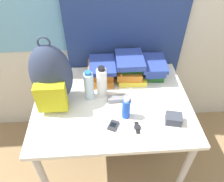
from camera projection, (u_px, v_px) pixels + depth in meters
name	position (u px, v px, depth m)	size (l,w,h in m)	color
wall_back	(107.00, 6.00, 1.63)	(6.00, 0.06, 2.50)	beige
curtain_blue	(127.00, 8.00, 1.60)	(0.96, 0.04, 2.50)	navy
desk	(112.00, 110.00, 1.65)	(1.12, 0.86, 0.75)	silver
backpack	(51.00, 77.00, 1.45)	(0.28, 0.26, 0.51)	#2D3851
book_stack_left	(102.00, 70.00, 1.73)	(0.22, 0.27, 0.15)	orange
book_stack_center	(130.00, 67.00, 1.73)	(0.24, 0.27, 0.19)	yellow
book_stack_right	(152.00, 68.00, 1.76)	(0.23, 0.27, 0.14)	#1E5623
water_bottle	(89.00, 86.00, 1.54)	(0.07, 0.07, 0.24)	silver
sports_bottle	(102.00, 82.00, 1.56)	(0.07, 0.07, 0.25)	white
sunscreen_bottle	(126.00, 108.00, 1.43)	(0.05, 0.05, 0.17)	blue
cell_phone	(113.00, 126.00, 1.41)	(0.09, 0.10, 0.02)	#2D2D33
sunglasses_case	(118.00, 99.00, 1.58)	(0.15, 0.06, 0.04)	gray
camera_pouch	(174.00, 119.00, 1.42)	(0.12, 0.10, 0.06)	#383D47
wristwatch	(137.00, 127.00, 1.41)	(0.04, 0.10, 0.01)	black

